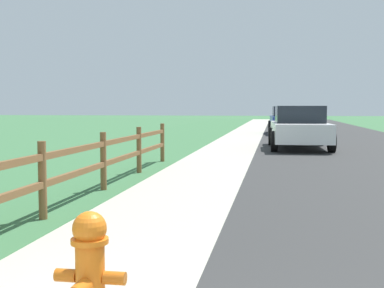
{
  "coord_description": "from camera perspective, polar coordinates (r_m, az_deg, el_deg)",
  "views": [
    {
      "loc": [
        0.63,
        -1.35,
        1.5
      ],
      "look_at": [
        -0.83,
        7.5,
        0.83
      ],
      "focal_mm": 47.01,
      "sensor_mm": 36.0,
      "label": 1
    }
  ],
  "objects": [
    {
      "name": "curb_concrete",
      "position": [
        28.62,
        2.09,
        1.24
      ],
      "size": [
        6.0,
        66.0,
        0.01
      ],
      "primitive_type": "cube",
      "color": "#B3B19E",
      "rests_on": "ground"
    },
    {
      "name": "parked_car_blue",
      "position": [
        28.5,
        10.74,
        2.68
      ],
      "size": [
        2.14,
        4.73,
        1.53
      ],
      "color": "navy",
      "rests_on": "ground"
    },
    {
      "name": "parked_car_silver",
      "position": [
        38.1,
        10.62,
        3.05
      ],
      "size": [
        2.24,
        4.43,
        1.49
      ],
      "color": "#B7BABF",
      "rests_on": "ground"
    },
    {
      "name": "grass_verge",
      "position": [
        28.85,
        -0.87,
        1.27
      ],
      "size": [
        5.0,
        66.0,
        0.0
      ],
      "primitive_type": "cube",
      "color": "#3A6D41",
      "rests_on": "ground"
    },
    {
      "name": "fire_hydrant",
      "position": [
        3.49,
        -11.53,
        -13.77
      ],
      "size": [
        0.48,
        0.41,
        0.81
      ],
      "color": "orange",
      "rests_on": "ground"
    },
    {
      "name": "road_asphalt",
      "position": [
        28.54,
        15.15,
        1.08
      ],
      "size": [
        7.0,
        66.0,
        0.01
      ],
      "primitive_type": "cube",
      "color": "#313131",
      "rests_on": "ground"
    },
    {
      "name": "rail_fence",
      "position": [
        8.01,
        -12.87,
        -2.22
      ],
      "size": [
        0.11,
        12.07,
        1.05
      ],
      "color": "brown",
      "rests_on": "ground"
    },
    {
      "name": "parked_suv_white",
      "position": [
        18.49,
        12.06,
        1.84
      ],
      "size": [
        2.24,
        4.76,
        1.53
      ],
      "color": "white",
      "rests_on": "ground"
    },
    {
      "name": "ground_plane",
      "position": [
        26.4,
        8.0,
        0.94
      ],
      "size": [
        120.0,
        120.0,
        0.0
      ],
      "primitive_type": "plane",
      "color": "#3A6D41"
    }
  ]
}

